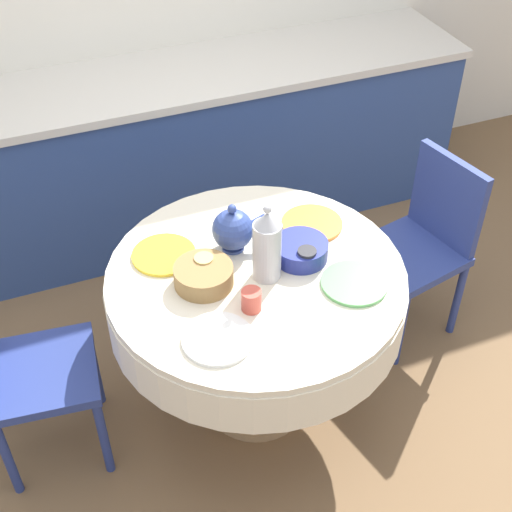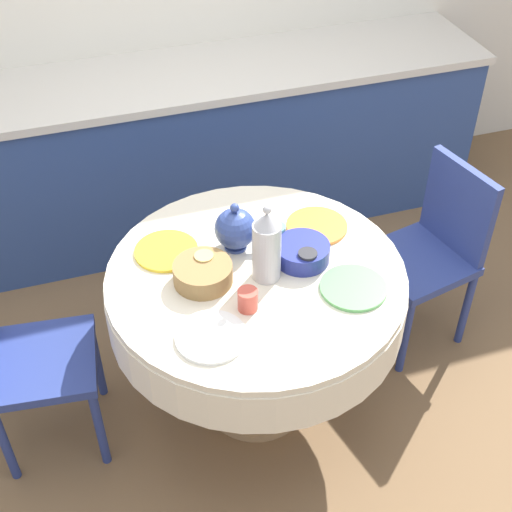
# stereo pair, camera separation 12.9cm
# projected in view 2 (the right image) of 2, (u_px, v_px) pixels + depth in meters

# --- Properties ---
(ground_plane) EXTENTS (12.00, 12.00, 0.00)m
(ground_plane) POSITION_uv_depth(u_px,v_px,m) (256.00, 400.00, 3.10)
(ground_plane) COLOR brown
(kitchen_counter) EXTENTS (3.24, 0.64, 0.91)m
(kitchen_counter) POSITION_uv_depth(u_px,v_px,m) (179.00, 153.00, 3.78)
(kitchen_counter) COLOR #2D4784
(kitchen_counter) RESTS_ON ground_plane
(dining_table) EXTENTS (1.12, 1.12, 0.75)m
(dining_table) POSITION_uv_depth(u_px,v_px,m) (256.00, 298.00, 2.70)
(dining_table) COLOR tan
(dining_table) RESTS_ON ground_plane
(chair_left) EXTENTS (0.48, 0.48, 0.87)m
(chair_left) POSITION_uv_depth(u_px,v_px,m) (433.00, 246.00, 3.13)
(chair_left) COLOR navy
(chair_left) RESTS_ON ground_plane
(chair_right) EXTENTS (0.44, 0.44, 0.87)m
(chair_right) POSITION_uv_depth(u_px,v_px,m) (19.00, 355.00, 2.65)
(chair_right) COLOR navy
(chair_right) RESTS_ON ground_plane
(plate_near_left) EXTENTS (0.24, 0.24, 0.01)m
(plate_near_left) POSITION_uv_depth(u_px,v_px,m) (211.00, 337.00, 2.36)
(plate_near_left) COLOR white
(plate_near_left) RESTS_ON dining_table
(cup_near_left) EXTENTS (0.07, 0.07, 0.08)m
(cup_near_left) POSITION_uv_depth(u_px,v_px,m) (248.00, 300.00, 2.45)
(cup_near_left) COLOR #CC4C3D
(cup_near_left) RESTS_ON dining_table
(plate_near_right) EXTENTS (0.24, 0.24, 0.01)m
(plate_near_right) POSITION_uv_depth(u_px,v_px,m) (353.00, 288.00, 2.55)
(plate_near_right) COLOR #5BA85B
(plate_near_right) RESTS_ON dining_table
(cup_near_right) EXTENTS (0.07, 0.07, 0.08)m
(cup_near_right) POSITION_uv_depth(u_px,v_px,m) (307.00, 261.00, 2.60)
(cup_near_right) COLOR #28282D
(cup_near_right) RESTS_ON dining_table
(plate_far_left) EXTENTS (0.24, 0.24, 0.01)m
(plate_far_left) POSITION_uv_depth(u_px,v_px,m) (166.00, 251.00, 2.70)
(plate_far_left) COLOR yellow
(plate_far_left) RESTS_ON dining_table
(cup_far_left) EXTENTS (0.07, 0.07, 0.08)m
(cup_far_left) POSITION_uv_depth(u_px,v_px,m) (204.00, 264.00, 2.59)
(cup_far_left) COLOR #DBB766
(cup_far_left) RESTS_ON dining_table
(plate_far_right) EXTENTS (0.24, 0.24, 0.01)m
(plate_far_right) POSITION_uv_depth(u_px,v_px,m) (317.00, 226.00, 2.82)
(plate_far_right) COLOR orange
(plate_far_right) RESTS_ON dining_table
(cup_far_right) EXTENTS (0.07, 0.07, 0.08)m
(cup_far_right) POSITION_uv_depth(u_px,v_px,m) (276.00, 235.00, 2.72)
(cup_far_right) COLOR #5BA39E
(cup_far_right) RESTS_ON dining_table
(coffee_carafe) EXTENTS (0.10, 0.10, 0.32)m
(coffee_carafe) POSITION_uv_depth(u_px,v_px,m) (267.00, 246.00, 2.51)
(coffee_carafe) COLOR #B2B2B7
(coffee_carafe) RESTS_ON dining_table
(teapot) EXTENTS (0.22, 0.16, 0.20)m
(teapot) POSITION_uv_depth(u_px,v_px,m) (236.00, 229.00, 2.67)
(teapot) COLOR #33478E
(teapot) RESTS_ON dining_table
(bread_basket) EXTENTS (0.22, 0.22, 0.08)m
(bread_basket) POSITION_uv_depth(u_px,v_px,m) (203.00, 273.00, 2.56)
(bread_basket) COLOR olive
(bread_basket) RESTS_ON dining_table
(fruit_bowl) EXTENTS (0.21, 0.21, 0.07)m
(fruit_bowl) POSITION_uv_depth(u_px,v_px,m) (302.00, 252.00, 2.65)
(fruit_bowl) COLOR navy
(fruit_bowl) RESTS_ON dining_table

